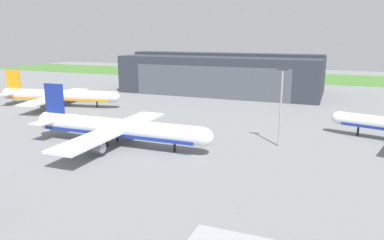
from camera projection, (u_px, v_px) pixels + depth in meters
name	position (u px, v px, depth m)	size (l,w,h in m)	color
ground_plane	(200.00, 156.00, 77.73)	(440.00, 440.00, 0.00)	slate
grass_field_strip	(292.00, 77.00, 223.15)	(440.00, 56.00, 0.08)	#457630
maintenance_hangar	(223.00, 73.00, 165.25)	(86.96, 39.99, 17.63)	#2D333D
airliner_far_left	(59.00, 96.00, 131.49)	(45.62, 37.53, 12.85)	silver
airliner_near_right	(118.00, 129.00, 84.95)	(46.94, 39.29, 13.76)	white
apron_light_mast	(281.00, 100.00, 82.49)	(2.40, 0.50, 18.53)	#99999E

